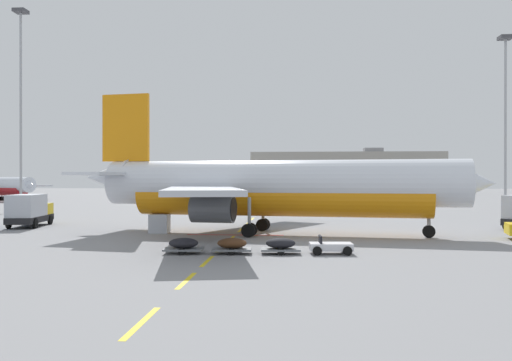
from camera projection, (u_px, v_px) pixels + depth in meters
name	position (u px, v px, depth m)	size (l,w,h in m)	color
ground	(446.00, 220.00, 60.47)	(400.00, 400.00, 0.00)	gray
apron_paint_markings	(250.00, 221.00, 59.25)	(8.00, 95.81, 0.01)	yellow
airliner_foreground	(273.00, 187.00, 44.78)	(34.78, 34.23, 12.20)	silver
ground_power_truck	(30.00, 210.00, 51.85)	(3.42, 7.27, 3.14)	black
baggage_train	(257.00, 245.00, 32.98)	(11.67, 2.22, 1.14)	silver
uld_cargo_container	(160.00, 223.00, 45.97)	(1.64, 1.60, 1.60)	#B7BCC6
apron_light_mast_near	(21.00, 88.00, 78.05)	(1.80, 1.80, 29.41)	slate
apron_light_mast_far	(505.00, 102.00, 75.85)	(1.80, 1.80, 24.97)	slate
terminal_satellite	(345.00, 173.00, 174.49)	(60.36, 20.21, 14.70)	#9E998E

